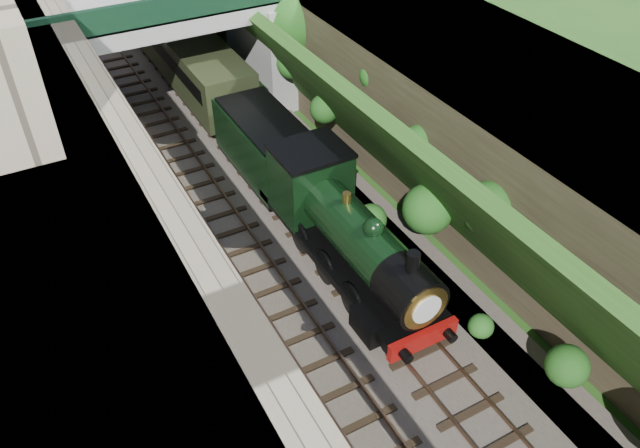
# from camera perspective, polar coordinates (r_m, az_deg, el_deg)

# --- Properties ---
(trackbed) EXTENTS (10.00, 90.00, 0.20)m
(trackbed) POSITION_cam_1_polar(r_m,az_deg,el_deg) (32.91, -9.95, 7.55)
(trackbed) COLOR #473F38
(trackbed) RESTS_ON ground
(retaining_wall) EXTENTS (1.00, 90.00, 7.00)m
(retaining_wall) POSITION_cam_1_polar(r_m,az_deg,el_deg) (30.30, -20.52, 10.09)
(retaining_wall) COLOR #756B56
(retaining_wall) RESTS_ON ground
(street_plateau_left) EXTENTS (6.00, 90.00, 7.00)m
(street_plateau_left) POSITION_cam_1_polar(r_m,az_deg,el_deg) (30.17, -26.93, 8.09)
(street_plateau_left) COLOR #262628
(street_plateau_left) RESTS_ON ground
(street_plateau_right) EXTENTS (8.00, 90.00, 6.25)m
(street_plateau_right) POSITION_cam_1_polar(r_m,az_deg,el_deg) (35.21, 4.56, 15.74)
(street_plateau_right) COLOR #262628
(street_plateau_right) RESTS_ON ground
(embankment_slope) EXTENTS (4.37, 90.00, 6.36)m
(embankment_slope) POSITION_cam_1_polar(r_m,az_deg,el_deg) (31.65, -0.49, 12.27)
(embankment_slope) COLOR #1E4714
(embankment_slope) RESTS_ON ground
(track_left) EXTENTS (2.50, 90.00, 0.20)m
(track_left) POSITION_cam_1_polar(r_m,az_deg,el_deg) (32.38, -13.29, 6.80)
(track_left) COLOR black
(track_left) RESTS_ON trackbed
(track_right) EXTENTS (2.50, 90.00, 0.20)m
(track_right) POSITION_cam_1_polar(r_m,az_deg,el_deg) (33.16, -8.03, 8.33)
(track_right) COLOR black
(track_right) RESTS_ON trackbed
(road_bridge) EXTENTS (16.00, 6.40, 7.25)m
(road_bridge) POSITION_cam_1_polar(r_m,az_deg,el_deg) (34.84, -11.63, 16.53)
(road_bridge) COLOR gray
(road_bridge) RESTS_ON ground
(tree) EXTENTS (3.60, 3.80, 6.60)m
(tree) POSITION_cam_1_polar(r_m,az_deg,el_deg) (34.33, -2.22, 17.95)
(tree) COLOR black
(tree) RESTS_ON ground
(locomotive) EXTENTS (3.10, 10.23, 3.83)m
(locomotive) POSITION_cam_1_polar(r_m,az_deg,el_deg) (23.50, 2.56, -0.93)
(locomotive) COLOR black
(locomotive) RESTS_ON trackbed
(tender) EXTENTS (2.70, 6.00, 3.05)m
(tender) POSITION_cam_1_polar(r_m,az_deg,el_deg) (28.98, -4.97, 6.88)
(tender) COLOR black
(tender) RESTS_ON trackbed
(coach_front) EXTENTS (2.90, 18.00, 3.70)m
(coach_front) POSITION_cam_1_polar(r_m,az_deg,el_deg) (39.45, -13.02, 15.82)
(coach_front) COLOR black
(coach_front) RESTS_ON trackbed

